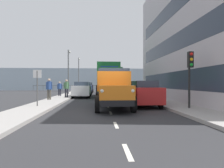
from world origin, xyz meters
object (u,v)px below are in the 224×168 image
car_black_oppositeside_2 (88,87)px  lamp_post_far (79,71)px  car_red_kerbside_near (143,93)px  car_navy_oppositeside_1 (86,88)px  pedestrian_in_dark_coat (66,87)px  street_sign (37,81)px  lorry_cargo_green (108,79)px  truck_vintage_orange (113,90)px  car_silver_kerbside_1 (128,90)px  car_white_oppositeside_0 (82,89)px  pedestrian_couple_b (49,87)px  lamp_post_promenade (69,67)px  traffic_light_near (190,67)px  pedestrian_near_railing (60,88)px

car_black_oppositeside_2 → lamp_post_far: (1.89, -3.93, 3.02)m
car_red_kerbside_near → car_navy_oppositeside_1: size_ratio=1.08×
pedestrian_in_dark_coat → street_sign: street_sign is taller
lorry_cargo_green → truck_vintage_orange: bearing=88.8°
car_silver_kerbside_1 → street_sign: size_ratio=1.95×
car_red_kerbside_near → car_white_oppositeside_0: 9.60m
truck_vintage_orange → pedestrian_couple_b: size_ratio=3.10×
car_white_oppositeside_0 → lamp_post_far: size_ratio=0.69×
pedestrian_in_dark_coat → lamp_post_promenade: size_ratio=0.31×
pedestrian_in_dark_coat → street_sign: bearing=85.4°
car_silver_kerbside_1 → lamp_post_promenade: lamp_post_promenade is taller
lorry_cargo_green → street_sign: lorry_cargo_green is taller
car_silver_kerbside_1 → lamp_post_promenade: 10.18m
truck_vintage_orange → lamp_post_promenade: size_ratio=0.96×
car_red_kerbside_near → car_black_oppositeside_2: bearing=-76.4°
car_red_kerbside_near → street_sign: size_ratio=2.04×
car_red_kerbside_near → traffic_light_near: traffic_light_near is taller
pedestrian_in_dark_coat → lamp_post_far: 17.41m
car_navy_oppositeside_1 → street_sign: 15.28m
lorry_cargo_green → street_sign: 10.99m
car_silver_kerbside_1 → pedestrian_couple_b: pedestrian_couple_b is taller
lorry_cargo_green → car_silver_kerbside_1: bearing=123.4°
car_black_oppositeside_2 → truck_vintage_orange: bearing=97.1°
lamp_post_promenade → street_sign: bearing=90.6°
pedestrian_couple_b → lorry_cargo_green: bearing=-136.0°
lorry_cargo_green → lamp_post_far: (4.80, -14.78, 1.85)m
traffic_light_near → street_sign: size_ratio=1.42×
car_silver_kerbside_1 → lamp_post_far: 19.17m
lorry_cargo_green → pedestrian_near_railing: 5.57m
car_red_kerbside_near → street_sign: (6.86, 0.75, 0.79)m
car_white_oppositeside_0 → pedestrian_couple_b: 5.07m
truck_vintage_orange → street_sign: 4.81m
pedestrian_couple_b → pedestrian_in_dark_coat: pedestrian_couple_b is taller
car_navy_oppositeside_1 → traffic_light_near: 18.34m
lorry_cargo_green → street_sign: bearing=63.3°
car_white_oppositeside_0 → lamp_post_far: (1.89, -15.54, 3.02)m
car_silver_kerbside_1 → car_navy_oppositeside_1: same height
car_navy_oppositeside_1 → pedestrian_near_railing: (2.58, 5.35, 0.19)m
lorry_cargo_green → pedestrian_near_railing: lorry_cargo_green is taller
car_navy_oppositeside_1 → truck_vintage_orange: bearing=99.5°
truck_vintage_orange → car_red_kerbside_near: 2.69m
truck_vintage_orange → pedestrian_in_dark_coat: (4.11, -8.22, 0.04)m
pedestrian_near_railing → car_white_oppositeside_0: bearing=164.3°
car_red_kerbside_near → street_sign: bearing=6.2°
traffic_light_near → pedestrian_in_dark_coat: bearing=-47.5°
car_black_oppositeside_2 → pedestrian_couple_b: size_ratio=2.36×
car_silver_kerbside_1 → car_black_oppositeside_2: 14.59m
car_red_kerbside_near → lamp_post_promenade: size_ratio=0.78×
car_navy_oppositeside_1 → car_black_oppositeside_2: size_ratio=0.99×
car_black_oppositeside_2 → street_sign: street_sign is taller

